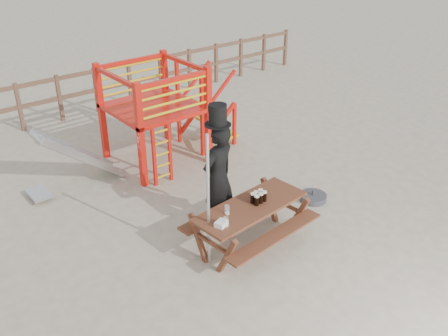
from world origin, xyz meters
TOP-DOWN VIEW (x-y plane):
  - ground at (0.00, 0.00)m, footprint 60.00×60.00m
  - back_fence at (0.00, 7.00)m, footprint 15.09×0.09m
  - playground_fort at (0.12, 3.58)m, footprint 4.71×1.84m
  - picnic_table at (-0.28, 0.05)m, footprint 2.02×1.47m
  - man_with_hat at (-0.33, 0.79)m, footprint 0.76×0.59m
  - metal_pole at (-1.07, 0.09)m, footprint 0.05×0.05m
  - parasol_base at (1.56, 0.33)m, footprint 0.51×0.51m
  - paper_bag at (-0.99, -0.11)m, footprint 0.22×0.19m
  - stout_pints at (-0.11, 0.05)m, footprint 0.26×0.18m
  - empty_glasses at (-0.83, -0.03)m, footprint 0.30×0.32m

SIDE VIEW (x-z plane):
  - ground at x=0.00m, z-range 0.00..0.00m
  - parasol_base at x=1.56m, z-range -0.05..0.17m
  - picnic_table at x=-0.28m, z-range 0.10..0.84m
  - back_fence at x=0.00m, z-range 0.14..1.34m
  - paper_bag at x=-0.99m, z-range 0.74..0.82m
  - empty_glasses at x=-0.83m, z-range 0.74..0.89m
  - stout_pints at x=-0.11m, z-range 0.74..0.92m
  - man_with_hat at x=-0.33m, z-range -0.12..2.10m
  - playground_fort at x=0.12m, z-range 0.02..2.12m
  - metal_pole at x=-1.07m, z-range 0.00..2.16m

